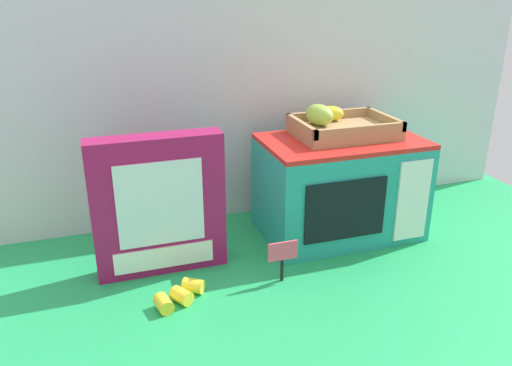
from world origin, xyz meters
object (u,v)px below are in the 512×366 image
toy_microwave (340,187)px  loose_toy_banana (180,295)px  cookie_set_box (159,205)px  food_groups_crate (339,126)px  price_sign (283,255)px

toy_microwave → loose_toy_banana: bearing=-157.8°
cookie_set_box → food_groups_crate: bearing=9.1°
food_groups_crate → price_sign: 0.40m
toy_microwave → price_sign: bearing=-141.6°
food_groups_crate → loose_toy_banana: food_groups_crate is taller
toy_microwave → price_sign: size_ratio=4.11×
toy_microwave → food_groups_crate: (0.01, 0.04, 0.16)m
food_groups_crate → price_sign: (-0.24, -0.22, -0.22)m
cookie_set_box → price_sign: cookie_set_box is taller
cookie_set_box → price_sign: (0.25, -0.14, -0.10)m
toy_microwave → loose_toy_banana: 0.52m
price_sign → food_groups_crate: bearing=42.6°
toy_microwave → food_groups_crate: food_groups_crate is taller
toy_microwave → food_groups_crate: 0.16m
food_groups_crate → cookie_set_box: size_ratio=0.77×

